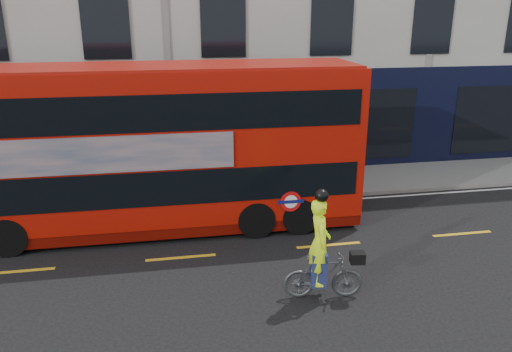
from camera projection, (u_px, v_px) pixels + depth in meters
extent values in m
plane|color=black|center=(184.00, 288.00, 11.52)|extent=(120.00, 120.00, 0.00)
cube|color=slate|center=(175.00, 191.00, 17.57)|extent=(60.00, 3.00, 0.12)
cube|color=slate|center=(176.00, 206.00, 16.17)|extent=(60.00, 0.12, 0.13)
cube|color=black|center=(171.00, 128.00, 18.34)|extent=(50.00, 0.08, 4.00)
cube|color=silver|center=(177.00, 211.00, 15.91)|extent=(58.00, 0.10, 0.01)
cube|color=#AA1106|center=(153.00, 143.00, 14.00)|extent=(11.63, 2.73, 4.17)
cube|color=#550803|center=(158.00, 216.00, 14.70)|extent=(11.63, 2.68, 0.32)
cube|color=black|center=(155.00, 174.00, 14.29)|extent=(11.16, 2.77, 0.95)
cube|color=black|center=(150.00, 105.00, 13.65)|extent=(11.16, 2.77, 0.95)
cube|color=maroon|center=(148.00, 67.00, 13.33)|extent=(11.39, 2.62, 0.08)
cube|color=black|center=(348.00, 164.00, 15.25)|extent=(0.06, 2.37, 0.95)
cube|color=black|center=(352.00, 98.00, 14.61)|extent=(0.06, 2.37, 0.95)
cube|color=tan|center=(109.00, 155.00, 12.54)|extent=(6.33, 0.09, 0.95)
cylinder|color=red|center=(291.00, 202.00, 13.82)|extent=(0.59, 0.02, 0.59)
cylinder|color=white|center=(291.00, 202.00, 13.81)|extent=(0.38, 0.02, 0.38)
cube|color=#0C1459|center=(291.00, 202.00, 13.81)|extent=(0.74, 0.03, 0.09)
cylinder|color=black|center=(290.00, 201.00, 15.30)|extent=(1.08, 2.70, 1.06)
cylinder|color=black|center=(249.00, 204.00, 15.09)|extent=(1.08, 2.70, 1.06)
cylinder|color=black|center=(20.00, 219.00, 14.01)|extent=(1.08, 2.70, 1.06)
imported|color=#484B4D|center=(323.00, 276.00, 10.98)|extent=(1.80, 0.75, 1.05)
imported|color=#CDF517|center=(320.00, 242.00, 10.72)|extent=(0.56, 0.77, 1.94)
cube|color=black|center=(357.00, 258.00, 10.87)|extent=(0.35, 0.29, 0.25)
cube|color=navy|center=(318.00, 268.00, 10.92)|extent=(0.40, 0.47, 0.78)
sphere|color=black|center=(322.00, 196.00, 10.38)|extent=(0.29, 0.29, 0.29)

